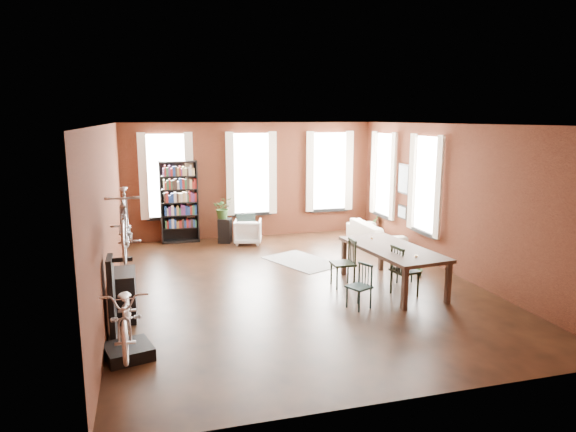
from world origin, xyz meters
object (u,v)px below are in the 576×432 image
object	(u,v)px
dining_chair_d	(402,261)
bookshelf	(179,202)
dining_chair_a	(359,287)
cream_sofa	(375,230)
white_armchair	(248,230)
bike_trainer	(128,351)
plant_stand	(225,231)
dining_chair_c	(405,271)
bicycle_floor	(125,286)
dining_chair_b	(343,263)
console_table	(124,295)
dining_table	(392,268)

from	to	relation	value
dining_chair_d	bookshelf	size ratio (longest dim) A/B	0.37
dining_chair_a	cream_sofa	size ratio (longest dim) A/B	0.38
dining_chair_d	white_armchair	bearing A→B (deg)	39.52
bookshelf	bike_trainer	distance (m)	6.94
bookshelf	plant_stand	xyz separation A→B (m)	(1.16, -0.37, -0.77)
dining_chair_c	cream_sofa	xyz separation A→B (m)	(1.14, 3.74, -0.07)
dining_chair_d	bookshelf	distance (m)	6.28
dining_chair_a	bicycle_floor	xyz separation A→B (m)	(-3.88, -0.92, 0.66)
dining_chair_b	white_armchair	bearing A→B (deg)	-162.26
dining_chair_c	bookshelf	size ratio (longest dim) A/B	0.43
cream_sofa	console_table	world-z (taller)	cream_sofa
dining_chair_a	dining_chair_c	world-z (taller)	dining_chair_c
plant_stand	bike_trainer	bearing A→B (deg)	-110.02
bookshelf	console_table	bearing A→B (deg)	-103.83
dining_chair_d	dining_chair_c	bearing A→B (deg)	162.82
dining_chair_c	dining_table	bearing A→B (deg)	-2.24
bookshelf	dining_chair_d	bearing A→B (deg)	-47.85
dining_chair_b	bicycle_floor	world-z (taller)	bicycle_floor
dining_chair_b	plant_stand	world-z (taller)	dining_chair_b
dining_table	console_table	distance (m)	5.05
dining_chair_d	cream_sofa	xyz separation A→B (m)	(0.76, 2.93, -0.00)
console_table	cream_sofa	bearing A→B (deg)	29.33
dining_chair_d	console_table	size ratio (longest dim) A/B	1.02
white_armchair	cream_sofa	bearing A→B (deg)	176.52
bicycle_floor	dining_table	bearing A→B (deg)	18.97
dining_table	bicycle_floor	distance (m)	5.28
dining_table	plant_stand	xyz separation A→B (m)	(-2.61, 4.62, -0.08)
dining_chair_b	white_armchair	world-z (taller)	dining_chair_b
dining_chair_a	plant_stand	size ratio (longest dim) A/B	1.19
dining_chair_d	plant_stand	bearing A→B (deg)	43.29
bookshelf	bike_trainer	bearing A→B (deg)	-99.85
dining_chair_b	bicycle_floor	distance (m)	4.59
dining_chair_a	plant_stand	world-z (taller)	dining_chair_a
bike_trainer	plant_stand	xyz separation A→B (m)	(2.33, 6.40, 0.24)
dining_chair_c	dining_chair_d	bearing A→B (deg)	-33.21
dining_chair_d	bookshelf	bearing A→B (deg)	49.95
dining_chair_d	cream_sofa	size ratio (longest dim) A/B	0.39
dining_chair_d	bicycle_floor	distance (m)	5.81
dining_chair_a	dining_chair_c	xyz separation A→B (m)	(1.11, 0.40, 0.08)
dining_chair_d	cream_sofa	bearing A→B (deg)	-6.70
dining_chair_d	bike_trainer	size ratio (longest dim) A/B	1.33
bookshelf	cream_sofa	bearing A→B (deg)	-18.95
dining_chair_b	dining_chair_d	size ratio (longest dim) A/B	1.17
dining_chair_c	bike_trainer	bearing A→B (deg)	96.64
console_table	bicycle_floor	bearing A→B (deg)	-85.96
dining_chair_a	console_table	distance (m)	4.04
dining_chair_a	white_armchair	distance (m)	5.29
dining_table	bookshelf	bearing A→B (deg)	120.53
dining_chair_a	dining_chair_d	world-z (taller)	dining_chair_d
bookshelf	plant_stand	bearing A→B (deg)	-17.89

